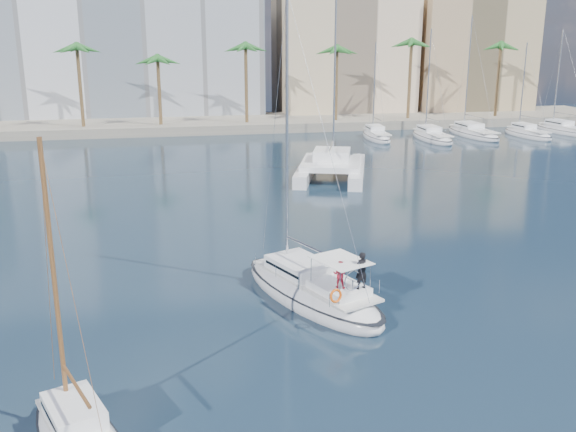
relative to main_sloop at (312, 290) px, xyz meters
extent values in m
plane|color=black|center=(-0.38, 0.56, -0.50)|extent=(160.00, 160.00, 0.00)
cube|color=gray|center=(-0.38, 61.56, 0.10)|extent=(120.00, 14.00, 1.20)
cube|color=silver|center=(-12.38, 73.56, 13.50)|extent=(42.00, 16.00, 28.00)
cube|color=beige|center=(21.62, 70.56, 9.50)|extent=(20.00, 14.00, 20.00)
cube|color=tan|center=(41.62, 68.56, 8.50)|extent=(18.00, 12.00, 18.00)
cylinder|color=brown|center=(-0.38, 57.56, 4.75)|extent=(0.44, 0.44, 10.50)
sphere|color=#246125|center=(-0.38, 57.56, 10.00)|extent=(3.60, 3.60, 3.60)
cylinder|color=brown|center=(33.62, 57.56, 4.75)|extent=(0.44, 0.44, 10.50)
sphere|color=#246125|center=(33.62, 57.56, 10.00)|extent=(3.60, 3.60, 3.60)
ellipsoid|color=silver|center=(-0.01, 0.02, -0.19)|extent=(6.82, 10.58, 2.10)
ellipsoid|color=black|center=(-0.01, 0.02, 0.11)|extent=(6.89, 10.68, 0.18)
cube|color=silver|center=(0.07, -0.16, 0.61)|extent=(5.00, 7.89, 0.12)
cube|color=white|center=(-0.38, 0.92, 0.97)|extent=(3.26, 3.88, 0.60)
cube|color=black|center=(-0.38, 0.92, 0.99)|extent=(3.13, 3.53, 0.14)
cylinder|color=#B7BABF|center=(-0.82, 2.00, 7.30)|extent=(0.15, 0.15, 13.26)
cylinder|color=#B7BABF|center=(-0.04, 0.11, 2.17)|extent=(1.65, 3.82, 0.11)
cube|color=white|center=(0.81, -1.96, 0.85)|extent=(2.74, 3.07, 0.36)
cube|color=white|center=(0.84, -2.05, 2.22)|extent=(2.74, 3.07, 0.04)
torus|color=silver|center=(1.17, -2.86, 1.52)|extent=(0.91, 0.41, 0.96)
torus|color=#DF510B|center=(0.18, -3.69, 1.22)|extent=(0.66, 0.42, 0.64)
imported|color=black|center=(1.61, -2.67, 1.89)|extent=(0.73, 0.60, 1.72)
imported|color=maroon|center=(0.72, -2.35, 1.66)|extent=(0.77, 0.72, 1.26)
cube|color=white|center=(-9.91, -9.79, 0.74)|extent=(2.24, 2.70, 0.60)
cube|color=black|center=(-9.91, -9.79, 0.76)|extent=(2.16, 2.45, 0.14)
cylinder|color=brown|center=(-10.22, -9.04, 4.80)|extent=(0.15, 0.15, 8.73)
cylinder|color=brown|center=(-9.69, -10.36, 1.94)|extent=(1.15, 2.69, 0.11)
cube|color=silver|center=(6.20, 28.09, 0.05)|extent=(4.89, 11.41, 1.10)
cube|color=silver|center=(10.58, 26.60, 0.05)|extent=(4.89, 11.41, 1.10)
cube|color=white|center=(8.20, 26.79, 0.80)|extent=(7.01, 7.75, 0.50)
cube|color=white|center=(8.39, 27.35, 1.50)|extent=(4.16, 4.34, 1.00)
cube|color=black|center=(8.39, 27.35, 1.55)|extent=(4.03, 3.90, 0.18)
cylinder|color=#B7BABF|center=(8.95, 29.00, 8.77)|extent=(0.18, 0.18, 15.52)
ellipsoid|color=silver|center=(1.84, 1.65, 0.31)|extent=(0.24, 0.46, 0.22)
sphere|color=silver|center=(1.84, 1.87, 0.33)|extent=(0.12, 0.12, 0.12)
cube|color=gray|center=(1.51, 1.65, 0.34)|extent=(0.52, 0.19, 0.12)
cube|color=gray|center=(2.16, 1.65, 0.34)|extent=(0.52, 0.19, 0.12)
camera|label=1|loc=(-6.83, -28.23, 11.95)|focal=40.00mm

